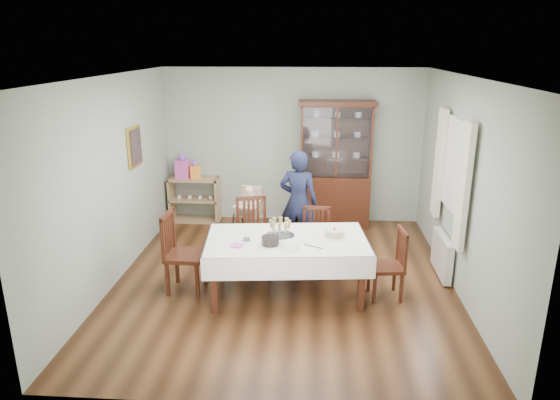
# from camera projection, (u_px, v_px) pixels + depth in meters

# --- Properties ---
(floor) EXTENTS (5.00, 5.00, 0.00)m
(floor) POSITION_uv_depth(u_px,v_px,m) (284.00, 280.00, 6.80)
(floor) COLOR #593319
(floor) RESTS_ON ground
(room_shell) EXTENTS (5.00, 5.00, 5.00)m
(room_shell) POSITION_uv_depth(u_px,v_px,m) (287.00, 149.00, 6.79)
(room_shell) COLOR #9EAA99
(room_shell) RESTS_ON floor
(dining_table) EXTENTS (2.10, 1.34, 0.76)m
(dining_table) POSITION_uv_depth(u_px,v_px,m) (287.00, 266.00, 6.30)
(dining_table) COLOR #421E10
(dining_table) RESTS_ON floor
(china_cabinet) EXTENTS (1.30, 0.48, 2.18)m
(china_cabinet) POSITION_uv_depth(u_px,v_px,m) (336.00, 163.00, 8.56)
(china_cabinet) COLOR #421E10
(china_cabinet) RESTS_ON floor
(sideboard) EXTENTS (0.90, 0.38, 0.80)m
(sideboard) POSITION_uv_depth(u_px,v_px,m) (195.00, 199.00, 8.96)
(sideboard) COLOR tan
(sideboard) RESTS_ON floor
(picture_frame) EXTENTS (0.04, 0.48, 0.58)m
(picture_frame) POSITION_uv_depth(u_px,v_px,m) (135.00, 147.00, 7.21)
(picture_frame) COLOR gold
(picture_frame) RESTS_ON room_shell
(window) EXTENTS (0.04, 1.02, 1.22)m
(window) POSITION_uv_depth(u_px,v_px,m) (456.00, 166.00, 6.47)
(window) COLOR white
(window) RESTS_ON room_shell
(curtain_left) EXTENTS (0.07, 0.30, 1.55)m
(curtain_left) POSITION_uv_depth(u_px,v_px,m) (464.00, 187.00, 5.92)
(curtain_left) COLOR silver
(curtain_left) RESTS_ON room_shell
(curtain_right) EXTENTS (0.07, 0.30, 1.55)m
(curtain_right) POSITION_uv_depth(u_px,v_px,m) (439.00, 163.00, 7.10)
(curtain_right) COLOR silver
(curtain_right) RESTS_ON room_shell
(radiator) EXTENTS (0.10, 0.80, 0.55)m
(radiator) POSITION_uv_depth(u_px,v_px,m) (442.00, 255.00, 6.85)
(radiator) COLOR white
(radiator) RESTS_ON floor
(chair_far_left) EXTENTS (0.56, 0.56, 1.01)m
(chair_far_left) POSITION_uv_depth(u_px,v_px,m) (254.00, 248.00, 7.08)
(chair_far_left) COLOR #421E10
(chair_far_left) RESTS_ON floor
(chair_far_right) EXTENTS (0.40, 0.40, 0.89)m
(chair_far_right) POSITION_uv_depth(u_px,v_px,m) (316.00, 252.00, 7.02)
(chair_far_right) COLOR #421E10
(chair_far_right) RESTS_ON floor
(chair_end_left) EXTENTS (0.49, 0.49, 1.05)m
(chair_end_left) POSITION_uv_depth(u_px,v_px,m) (185.00, 268.00, 6.43)
(chair_end_left) COLOR #421E10
(chair_end_left) RESTS_ON floor
(chair_end_right) EXTENTS (0.45, 0.45, 0.90)m
(chair_end_right) POSITION_uv_depth(u_px,v_px,m) (386.00, 277.00, 6.26)
(chair_end_right) COLOR #421E10
(chair_end_right) RESTS_ON floor
(woman) EXTENTS (0.64, 0.48, 1.59)m
(woman) POSITION_uv_depth(u_px,v_px,m) (298.00, 202.00, 7.51)
(woman) COLOR black
(woman) RESTS_ON floor
(high_chair) EXTENTS (0.54, 0.54, 1.00)m
(high_chair) POSITION_uv_depth(u_px,v_px,m) (250.00, 223.00, 7.79)
(high_chair) COLOR black
(high_chair) RESTS_ON floor
(champagne_tray) EXTENTS (0.37, 0.37, 0.22)m
(champagne_tray) POSITION_uv_depth(u_px,v_px,m) (280.00, 231.00, 6.24)
(champagne_tray) COLOR silver
(champagne_tray) RESTS_ON dining_table
(birthday_cake) EXTENTS (0.26, 0.26, 0.18)m
(birthday_cake) POSITION_uv_depth(u_px,v_px,m) (334.00, 233.00, 6.23)
(birthday_cake) COLOR white
(birthday_cake) RESTS_ON dining_table
(plate_stack_dark) EXTENTS (0.25, 0.25, 0.10)m
(plate_stack_dark) POSITION_uv_depth(u_px,v_px,m) (270.00, 241.00, 5.99)
(plate_stack_dark) COLOR black
(plate_stack_dark) RESTS_ON dining_table
(plate_stack_white) EXTENTS (0.26, 0.26, 0.09)m
(plate_stack_white) POSITION_uv_depth(u_px,v_px,m) (291.00, 245.00, 5.87)
(plate_stack_white) COLOR white
(plate_stack_white) RESTS_ON dining_table
(napkin_stack) EXTENTS (0.16, 0.16, 0.02)m
(napkin_stack) POSITION_uv_depth(u_px,v_px,m) (237.00, 245.00, 5.96)
(napkin_stack) COLOR #DE51B7
(napkin_stack) RESTS_ON dining_table
(cutlery) EXTENTS (0.12, 0.17, 0.01)m
(cutlery) POSITION_uv_depth(u_px,v_px,m) (244.00, 239.00, 6.15)
(cutlery) COLOR silver
(cutlery) RESTS_ON dining_table
(cake_knife) EXTENTS (0.23, 0.14, 0.01)m
(cake_knife) POSITION_uv_depth(u_px,v_px,m) (313.00, 246.00, 5.94)
(cake_knife) COLOR silver
(cake_knife) RESTS_ON dining_table
(gift_bag_pink) EXTENTS (0.25, 0.18, 0.45)m
(gift_bag_pink) POSITION_uv_depth(u_px,v_px,m) (182.00, 167.00, 8.78)
(gift_bag_pink) COLOR #DE51B7
(gift_bag_pink) RESTS_ON sideboard
(gift_bag_orange) EXTENTS (0.21, 0.17, 0.33)m
(gift_bag_orange) POSITION_uv_depth(u_px,v_px,m) (195.00, 170.00, 8.78)
(gift_bag_orange) COLOR orange
(gift_bag_orange) RESTS_ON sideboard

